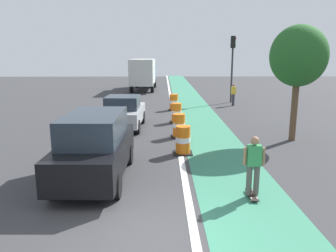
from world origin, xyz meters
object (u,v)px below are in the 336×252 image
traffic_barrel_far (174,102)px  street_tree_sidewalk (298,57)px  skateboarder_on_lane (254,165)px  parked_suv_nearest (95,146)px  traffic_barrel_back (177,113)px  parked_sedan_second (124,112)px  delivery_truck_down_block (144,72)px  traffic_barrel_front (183,140)px  traffic_barrel_mid (179,126)px  pedestrian_crossing (233,94)px  traffic_light_corner (233,57)px

traffic_barrel_far → street_tree_sidewalk: (5.02, -8.16, 3.14)m
skateboarder_on_lane → parked_suv_nearest: parked_suv_nearest is taller
skateboarder_on_lane → traffic_barrel_back: skateboarder_on_lane is taller
parked_suv_nearest → street_tree_sidewalk: bearing=30.1°
parked_sedan_second → traffic_barrel_far: 6.27m
traffic_barrel_back → delivery_truck_down_block: delivery_truck_down_block is taller
traffic_barrel_far → traffic_barrel_back: bearing=-89.8°
parked_suv_nearest → traffic_barrel_front: parked_suv_nearest is taller
traffic_barrel_mid → pedestrian_crossing: bearing=64.6°
traffic_barrel_back → delivery_truck_down_block: size_ratio=0.14×
traffic_barrel_back → traffic_light_corner: size_ratio=0.21×
parked_sedan_second → traffic_barrel_front: (2.80, -4.50, -0.30)m
traffic_light_corner → parked_suv_nearest: bearing=-114.6°
skateboarder_on_lane → delivery_truck_down_block: 27.24m
traffic_barrel_mid → delivery_truck_down_block: bearing=97.8°
skateboarder_on_lane → parked_suv_nearest: 4.69m
pedestrian_crossing → traffic_barrel_front: bearing=-110.3°
traffic_barrel_back → delivery_truck_down_block: 17.18m
traffic_barrel_far → delivery_truck_down_block: size_ratio=0.14×
traffic_light_corner → street_tree_sidewalk: 11.76m
parked_suv_nearest → traffic_barrel_front: (2.83, 2.57, -0.50)m
traffic_light_corner → skateboarder_on_lane: bearing=-99.5°
traffic_barrel_mid → street_tree_sidewalk: 5.96m
traffic_barrel_mid → delivery_truck_down_block: 20.46m
parked_suv_nearest → street_tree_sidewalk: street_tree_sidewalk is taller
parked_suv_nearest → traffic_light_corner: (7.44, 16.28, 2.47)m
parked_suv_nearest → traffic_barrel_back: (2.82, 8.51, -0.50)m
skateboarder_on_lane → parked_sedan_second: parked_sedan_second is taller
delivery_truck_down_block → traffic_barrel_mid: bearing=-82.2°
pedestrian_crossing → street_tree_sidewalk: size_ratio=0.32×
traffic_barrel_front → pedestrian_crossing: size_ratio=0.68×
skateboarder_on_lane → traffic_barrel_front: size_ratio=1.55×
skateboarder_on_lane → street_tree_sidewalk: bearing=60.6°
parked_sedan_second → traffic_barrel_front: size_ratio=3.82×
traffic_barrel_front → traffic_barrel_far: size_ratio=1.00×
parked_sedan_second → traffic_barrel_far: (2.77, 5.62, -0.30)m
parked_suv_nearest → traffic_barrel_far: (2.81, 12.69, -0.50)m
delivery_truck_down_block → traffic_light_corner: size_ratio=1.50×
skateboarder_on_lane → parked_sedan_second: bearing=117.5°
skateboarder_on_lane → traffic_light_corner: bearing=80.5°
traffic_barrel_front → traffic_barrel_mid: same height
parked_suv_nearest → pedestrian_crossing: parked_suv_nearest is taller
parked_suv_nearest → traffic_barrel_back: bearing=71.6°
parked_sedan_second → traffic_barrel_back: size_ratio=3.82×
traffic_barrel_front → street_tree_sidewalk: bearing=21.4°
traffic_barrel_back → street_tree_sidewalk: street_tree_sidewalk is taller
traffic_barrel_back → traffic_light_corner: traffic_light_corner is taller
skateboarder_on_lane → delivery_truck_down_block: delivery_truck_down_block is taller
traffic_barrel_front → street_tree_sidewalk: street_tree_sidewalk is taller
skateboarder_on_lane → traffic_barrel_far: (-1.66, 14.13, -0.38)m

